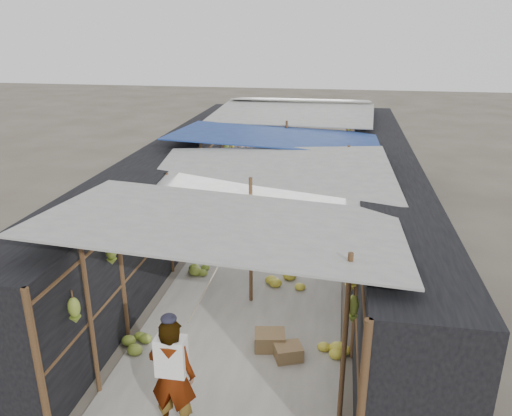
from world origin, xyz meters
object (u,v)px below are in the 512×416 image
Objects in this scene: black_basin at (311,242)px; shopper_blue at (263,195)px; crate_near at (288,353)px; vendor_elderly at (173,376)px; vendor_seated at (340,216)px.

black_basin is 0.43× the size of shopper_blue.
crate_near is at bearing -88.31° from shopper_blue.
crate_near is 2.34m from vendor_elderly.
vendor_seated reaches higher than crate_near.
vendor_elderly reaches higher than vendor_seated.
crate_near is 4.69m from black_basin.
crate_near is 0.67× the size of black_basin.
vendor_elderly reaches higher than shopper_blue.
vendor_elderly reaches higher than crate_near.
vendor_seated is at bearing 51.98° from black_basin.
vendor_seated reaches higher than black_basin.
crate_near is 0.29× the size of shopper_blue.
vendor_elderly is at bearing -100.90° from shopper_blue.
black_basin is at bearing -101.55° from vendor_elderly.
shopper_blue is (-0.04, 7.91, -0.10)m from vendor_elderly.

